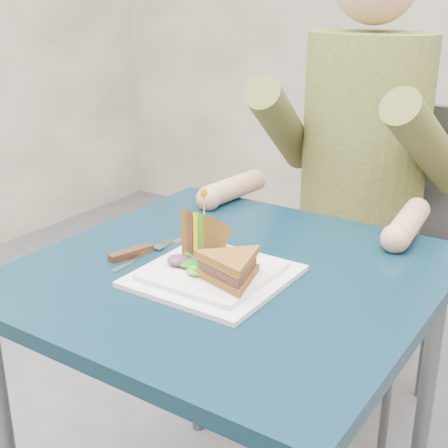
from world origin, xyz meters
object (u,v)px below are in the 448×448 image
Objects in this scene: fork at (142,256)px; knife at (140,251)px; chair at (368,238)px; table at (230,305)px; diner at (364,119)px; plate at (213,274)px; sandwich_flat at (231,268)px; sandwich_upright at (204,238)px.

fork is 0.02m from knife.
chair is 0.84m from fork.
chair is at bearing 90.00° from table.
table is 1.01× the size of diner.
table is 0.69m from diner.
sandwich_flat is (0.06, -0.02, 0.04)m from plate.
sandwich_flat is at bearing -55.71° from table.
chair is 5.19× the size of fork.
sandwich_flat is at bearing -24.44° from plate.
sandwich_flat is at bearing -33.15° from sandwich_upright.
fork reaches higher than table.
diner reaches higher than plate.
sandwich_flat is 0.96× the size of fork.
sandwich_flat is 1.17× the size of sandwich_upright.
sandwich_flat is at bearing -86.25° from chair.
sandwich_flat is 0.13m from sandwich_upright.
table is 0.14m from sandwich_upright.
fork is (-0.17, -0.69, -0.18)m from diner.
table is at bearing 124.29° from sandwich_flat.
knife is at bearing 145.26° from fork.
fork is at bearing -160.00° from sandwich_upright.
chair is at bearing 77.67° from fork.
fork is at bearing 179.74° from plate.
fork is (-0.12, -0.04, -0.05)m from sandwich_upright.
diner is 5.05× the size of sandwich_upright.
chair is at bearing 85.98° from sandwich_upright.
chair is 3.58× the size of plate.
table is 0.21m from knife.
knife is (-0.19, -0.79, 0.20)m from chair.
fork is (-0.17, -0.05, 0.08)m from table.
diner is at bearing 94.34° from sandwich_flat.
knife is (-0.14, -0.03, -0.05)m from sandwich_upright.
sandwich_upright is at bearing 139.23° from plate.
chair is 5.38× the size of sandwich_flat.
diner is 0.72m from knife.
sandwich_upright reaches higher than fork.
sandwich_flat is (0.05, -0.08, 0.12)m from table.
plate is 0.17m from fork.
plate is 1.19× the size of knife.
chair reaches higher than fork.
diner reaches higher than knife.
chair is at bearing 76.36° from knife.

